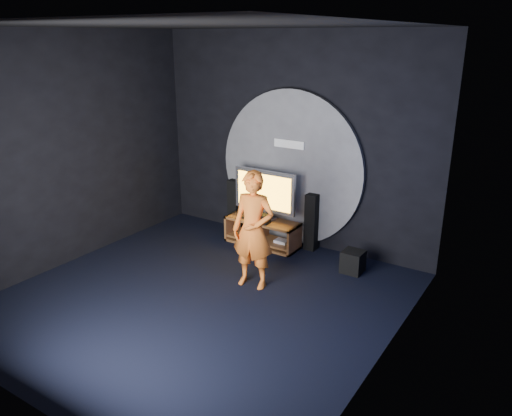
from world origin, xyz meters
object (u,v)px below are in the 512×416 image
Objects in this scene: tv at (265,193)px; player at (253,230)px; subwoofer at (353,262)px; tower_speaker_right at (312,222)px; media_console at (263,234)px; tower_speaker_left at (235,205)px.

tv is 1.53m from player.
tv reaches higher than subwoofer.
tower_speaker_right is 1.65m from player.
subwoofer is at bearing -4.81° from media_console.
tv is at bearing 96.42° from media_console.
tv is 0.92m from tower_speaker_left.
media_console is at bearing -158.77° from tower_speaker_right.
tv is at bearing -163.38° from tower_speaker_right.
tower_speaker_left is at bearing 163.38° from tv.
tower_speaker_left and tower_speaker_right have the same top height.
tv is at bearing 172.97° from subwoofer.
tv reaches higher than tower_speaker_left.
player is (1.45, -1.61, 0.36)m from tower_speaker_left.
media_console is 0.88m from tower_speaker_right.
tower_speaker_left is 0.57× the size of player.
player is at bearing -63.92° from tv.
tower_speaker_right reaches higher than subwoofer.
player reaches higher than tv.
subwoofer is (1.70, -0.21, -0.74)m from tv.
subwoofer is 1.69m from player.
tv is at bearing 107.44° from player.
media_console is 3.78× the size of subwoofer.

